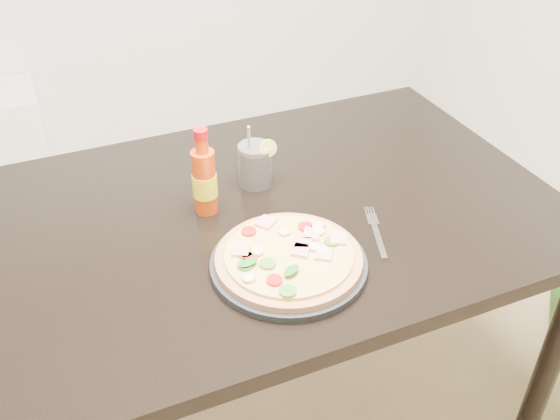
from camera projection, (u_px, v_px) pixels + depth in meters
name	position (u px, v px, depth m)	size (l,w,h in m)	color
dining_table	(260.00, 238.00, 1.50)	(1.40, 0.90, 0.75)	black
plate	(289.00, 264.00, 1.28)	(0.32, 0.32, 0.02)	black
pizza	(289.00, 256.00, 1.27)	(0.30, 0.30, 0.03)	tan
hot_sauce_bottle	(204.00, 180.00, 1.41)	(0.07, 0.07, 0.21)	#C43B0B
cola_cup	(255.00, 166.00, 1.52)	(0.09, 0.08, 0.17)	black
fork	(376.00, 230.00, 1.39)	(0.08, 0.18, 0.00)	silver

